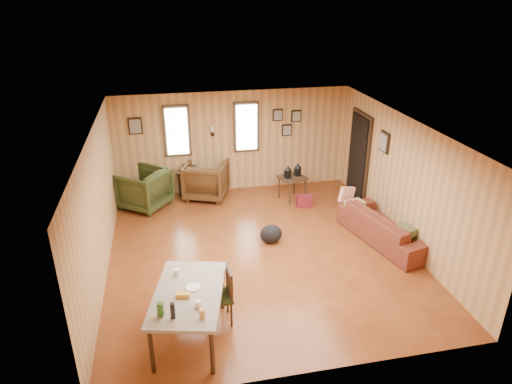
{
  "coord_description": "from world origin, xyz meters",
  "views": [
    {
      "loc": [
        -1.56,
        -7.16,
        4.53
      ],
      "look_at": [
        0.0,
        0.4,
        1.05
      ],
      "focal_mm": 32.0,
      "sensor_mm": 36.0,
      "label": 1
    }
  ],
  "objects_px": {
    "recliner_brown": "(206,178)",
    "side_table": "(293,176)",
    "end_table": "(191,177)",
    "dining_table": "(188,297)",
    "recliner_green": "(144,187)",
    "sofa": "(387,222)"
  },
  "relations": [
    {
      "from": "sofa",
      "to": "recliner_brown",
      "type": "bearing_deg",
      "value": 35.44
    },
    {
      "from": "sofa",
      "to": "end_table",
      "type": "relative_size",
      "value": 2.8
    },
    {
      "from": "sofa",
      "to": "recliner_brown",
      "type": "height_order",
      "value": "recliner_brown"
    },
    {
      "from": "recliner_green",
      "to": "dining_table",
      "type": "xyz_separation_m",
      "value": [
        0.69,
        -4.45,
        0.22
      ]
    },
    {
      "from": "recliner_green",
      "to": "dining_table",
      "type": "height_order",
      "value": "dining_table"
    },
    {
      "from": "recliner_green",
      "to": "end_table",
      "type": "distance_m",
      "value": 1.21
    },
    {
      "from": "side_table",
      "to": "dining_table",
      "type": "relative_size",
      "value": 0.51
    },
    {
      "from": "recliner_brown",
      "to": "recliner_green",
      "type": "distance_m",
      "value": 1.43
    },
    {
      "from": "recliner_brown",
      "to": "recliner_green",
      "type": "xyz_separation_m",
      "value": [
        -1.41,
        -0.25,
        0.01
      ]
    },
    {
      "from": "recliner_brown",
      "to": "end_table",
      "type": "height_order",
      "value": "recliner_brown"
    },
    {
      "from": "recliner_brown",
      "to": "end_table",
      "type": "xyz_separation_m",
      "value": [
        -0.34,
        0.29,
        -0.06
      ]
    },
    {
      "from": "sofa",
      "to": "dining_table",
      "type": "xyz_separation_m",
      "value": [
        -3.91,
        -1.94,
        0.29
      ]
    },
    {
      "from": "recliner_brown",
      "to": "end_table",
      "type": "bearing_deg",
      "value": -20.32
    },
    {
      "from": "recliner_green",
      "to": "side_table",
      "type": "bearing_deg",
      "value": 122.98
    },
    {
      "from": "end_table",
      "to": "recliner_brown",
      "type": "bearing_deg",
      "value": -41.04
    },
    {
      "from": "end_table",
      "to": "side_table",
      "type": "height_order",
      "value": "side_table"
    },
    {
      "from": "recliner_brown",
      "to": "side_table",
      "type": "distance_m",
      "value": 2.0
    },
    {
      "from": "sofa",
      "to": "recliner_brown",
      "type": "xyz_separation_m",
      "value": [
        -3.18,
        2.75,
        0.07
      ]
    },
    {
      "from": "recliner_brown",
      "to": "side_table",
      "type": "bearing_deg",
      "value": -174.23
    },
    {
      "from": "dining_table",
      "to": "recliner_green",
      "type": "bearing_deg",
      "value": 111.96
    },
    {
      "from": "sofa",
      "to": "side_table",
      "type": "height_order",
      "value": "side_table"
    },
    {
      "from": "side_table",
      "to": "recliner_brown",
      "type": "bearing_deg",
      "value": 165.05
    }
  ]
}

